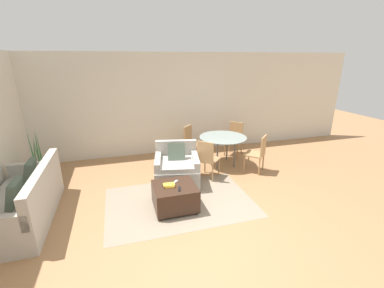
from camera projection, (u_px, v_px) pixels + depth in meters
ground_plane at (204, 231)px, 4.06m from camera, size 20.00×20.00×0.00m
wall_back at (160, 105)px, 7.04m from camera, size 12.00×0.06×2.75m
area_rug at (180, 202)px, 4.88m from camera, size 2.72×1.84×0.01m
couch at (24, 204)px, 4.26m from camera, size 0.94×2.02×0.90m
armchair at (177, 168)px, 5.54m from camera, size 1.08×1.10×0.88m
ottoman at (175, 196)px, 4.61m from camera, size 0.75×0.70×0.45m
book_stack at (169, 185)px, 4.52m from camera, size 0.21×0.18×0.04m
tv_remote_primary at (179, 189)px, 4.42m from camera, size 0.08×0.17×0.01m
tv_remote_secondary at (175, 182)px, 4.68m from camera, size 0.12×0.12×0.01m
potted_plant at (40, 170)px, 5.69m from camera, size 0.38×0.38×1.19m
dining_table at (223, 140)px, 6.38m from camera, size 1.17×1.17×0.74m
dining_chair_near_left at (207, 157)px, 5.67m from camera, size 0.59×0.59×0.90m
dining_chair_near_right at (258, 151)px, 6.01m from camera, size 0.59×0.59×0.90m
dining_chair_far_left at (191, 140)px, 6.83m from camera, size 0.59×0.59×0.90m
dining_chair_far_right at (235, 136)px, 7.17m from camera, size 0.59×0.59×0.90m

